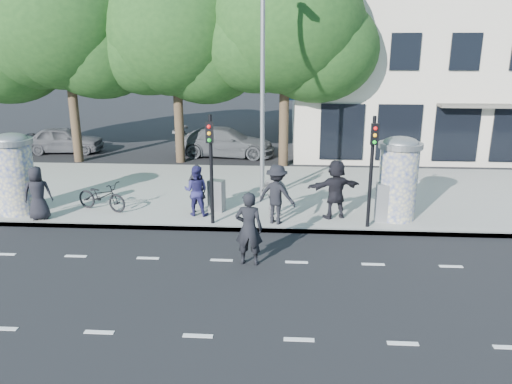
# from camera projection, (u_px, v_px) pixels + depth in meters

# --- Properties ---
(ground) EXTENTS (120.00, 120.00, 0.00)m
(ground) POSITION_uv_depth(u_px,v_px,m) (214.00, 285.00, 11.97)
(ground) COLOR black
(ground) RESTS_ON ground
(sidewalk) EXTENTS (40.00, 8.00, 0.15)m
(sidewalk) POSITION_uv_depth(u_px,v_px,m) (242.00, 192.00, 19.12)
(sidewalk) COLOR gray
(sidewalk) RESTS_ON ground
(curb) EXTENTS (40.00, 0.10, 0.16)m
(curb) POSITION_uv_depth(u_px,v_px,m) (231.00, 229.00, 15.35)
(curb) COLOR slate
(curb) RESTS_ON ground
(lane_dash_near) EXTENTS (32.00, 0.12, 0.01)m
(lane_dash_near) POSITION_uv_depth(u_px,v_px,m) (198.00, 336.00, 9.87)
(lane_dash_near) COLOR silver
(lane_dash_near) RESTS_ON ground
(lane_dash_far) EXTENTS (32.00, 0.12, 0.01)m
(lane_dash_far) POSITION_uv_depth(u_px,v_px,m) (222.00, 260.00, 13.31)
(lane_dash_far) COLOR silver
(lane_dash_far) RESTS_ON ground
(ad_column_left) EXTENTS (1.36, 1.36, 2.65)m
(ad_column_left) POSITION_uv_depth(u_px,v_px,m) (14.00, 172.00, 16.28)
(ad_column_left) COLOR beige
(ad_column_left) RESTS_ON sidewalk
(ad_column_right) EXTENTS (1.36, 1.36, 2.65)m
(ad_column_right) POSITION_uv_depth(u_px,v_px,m) (398.00, 176.00, 15.70)
(ad_column_right) COLOR beige
(ad_column_right) RESTS_ON sidewalk
(traffic_pole_near) EXTENTS (0.22, 0.31, 3.40)m
(traffic_pole_near) POSITION_uv_depth(u_px,v_px,m) (211.00, 159.00, 15.00)
(traffic_pole_near) COLOR black
(traffic_pole_near) RESTS_ON sidewalk
(traffic_pole_far) EXTENTS (0.22, 0.31, 3.40)m
(traffic_pole_far) POSITION_uv_depth(u_px,v_px,m) (372.00, 161.00, 14.70)
(traffic_pole_far) COLOR black
(traffic_pole_far) RESTS_ON sidewalk
(street_lamp) EXTENTS (0.25, 0.93, 8.00)m
(street_lamp) POSITION_uv_depth(u_px,v_px,m) (262.00, 67.00, 16.89)
(street_lamp) COLOR slate
(street_lamp) RESTS_ON sidewalk
(tree_mid_left) EXTENTS (7.20, 7.20, 9.57)m
(tree_mid_left) POSITION_uv_depth(u_px,v_px,m) (65.00, 22.00, 22.59)
(tree_mid_left) COLOR #38281C
(tree_mid_left) RESTS_ON ground
(tree_near_left) EXTENTS (6.80, 6.80, 8.97)m
(tree_near_left) POSITION_uv_depth(u_px,v_px,m) (175.00, 32.00, 22.59)
(tree_near_left) COLOR #38281C
(tree_near_left) RESTS_ON ground
(tree_center) EXTENTS (7.00, 7.00, 9.30)m
(tree_center) POSITION_uv_depth(u_px,v_px,m) (285.00, 25.00, 21.83)
(tree_center) COLOR #38281C
(tree_center) RESTS_ON ground
(building) EXTENTS (20.30, 15.85, 12.00)m
(building) POSITION_uv_depth(u_px,v_px,m) (469.00, 35.00, 28.62)
(building) COLOR beige
(building) RESTS_ON ground
(ped_a) EXTENTS (0.98, 0.79, 1.73)m
(ped_a) POSITION_uv_depth(u_px,v_px,m) (38.00, 193.00, 15.75)
(ped_a) COLOR black
(ped_a) RESTS_ON sidewalk
(ped_b) EXTENTS (0.67, 0.51, 1.65)m
(ped_b) POSITION_uv_depth(u_px,v_px,m) (197.00, 189.00, 16.35)
(ped_b) COLOR black
(ped_b) RESTS_ON sidewalk
(ped_c) EXTENTS (0.85, 0.69, 1.65)m
(ped_c) POSITION_uv_depth(u_px,v_px,m) (196.00, 191.00, 16.16)
(ped_c) COLOR navy
(ped_c) RESTS_ON sidewalk
(ped_d) EXTENTS (1.38, 1.12, 1.87)m
(ped_d) POSITION_uv_depth(u_px,v_px,m) (277.00, 194.00, 15.40)
(ped_d) COLOR black
(ped_d) RESTS_ON sidewalk
(ped_e) EXTENTS (1.09, 0.88, 1.63)m
(ped_e) POSITION_uv_depth(u_px,v_px,m) (275.00, 192.00, 15.99)
(ped_e) COLOR gray
(ped_e) RESTS_ON sidewalk
(ped_f) EXTENTS (1.88, 1.16, 1.91)m
(ped_f) POSITION_uv_depth(u_px,v_px,m) (335.00, 189.00, 15.87)
(ped_f) COLOR black
(ped_f) RESTS_ON sidewalk
(man_road) EXTENTS (0.75, 0.52, 1.96)m
(man_road) POSITION_uv_depth(u_px,v_px,m) (249.00, 229.00, 12.84)
(man_road) COLOR black
(man_road) RESTS_ON ground
(bicycle) EXTENTS (1.22, 1.99, 0.99)m
(bicycle) POSITION_uv_depth(u_px,v_px,m) (102.00, 196.00, 16.71)
(bicycle) COLOR black
(bicycle) RESTS_ON sidewalk
(cabinet_left) EXTENTS (0.59, 0.49, 1.06)m
(cabinet_left) POSITION_uv_depth(u_px,v_px,m) (217.00, 196.00, 16.63)
(cabinet_left) COLOR slate
(cabinet_left) RESTS_ON sidewalk
(cabinet_right) EXTENTS (0.64, 0.50, 1.21)m
(cabinet_right) POSITION_uv_depth(u_px,v_px,m) (384.00, 202.00, 15.69)
(cabinet_right) COLOR gray
(cabinet_right) RESTS_ON sidewalk
(car_left) EXTENTS (1.92, 4.14, 1.37)m
(car_left) POSITION_uv_depth(u_px,v_px,m) (64.00, 140.00, 26.21)
(car_left) COLOR #4F5056
(car_left) RESTS_ON ground
(car_right) EXTENTS (2.39, 5.15, 1.46)m
(car_right) POSITION_uv_depth(u_px,v_px,m) (225.00, 142.00, 25.39)
(car_right) COLOR #4F5256
(car_right) RESTS_ON ground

